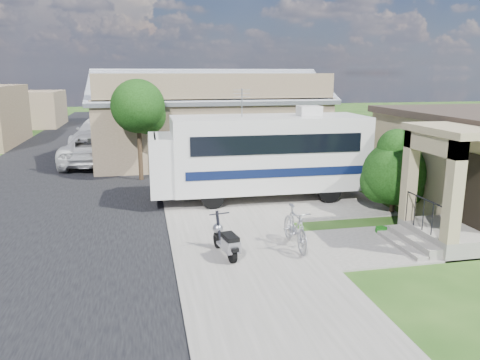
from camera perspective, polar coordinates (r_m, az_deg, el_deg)
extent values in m
plane|color=#193B10|center=(13.88, 4.16, -7.41)|extent=(120.00, 120.00, 0.00)
cube|color=black|center=(23.34, -21.04, 0.16)|extent=(9.00, 80.00, 0.02)
cube|color=slate|center=(23.16, -5.00, 0.94)|extent=(4.00, 80.00, 0.06)
cube|color=slate|center=(18.40, 4.84, -2.23)|extent=(7.00, 6.00, 0.05)
cube|color=slate|center=(14.12, 17.21, -7.53)|extent=(4.00, 3.00, 0.05)
cube|color=black|center=(18.00, 18.86, 2.25)|extent=(0.04, 1.10, 1.20)
cube|color=black|center=(14.80, 26.61, -1.22)|extent=(0.04, 0.95, 2.10)
cube|color=slate|center=(14.69, 23.69, -6.32)|extent=(1.60, 2.40, 0.50)
cube|color=slate|center=(14.17, 20.33, -7.09)|extent=(0.40, 2.16, 0.32)
cube|color=slate|center=(14.02, 19.08, -7.56)|extent=(0.35, 2.16, 0.16)
cube|color=#8C7B58|center=(14.76, 19.99, 0.53)|extent=(0.35, 0.35, 2.70)
cube|color=#8C7B58|center=(13.11, 24.64, -1.36)|extent=(0.35, 0.35, 2.70)
cube|color=#8C7B58|center=(13.73, 22.57, 4.12)|extent=(0.35, 2.40, 0.50)
cube|color=#8C7B58|center=(14.16, 25.46, 5.53)|extent=(2.10, 2.70, 0.20)
cylinder|color=black|center=(13.95, 21.59, -2.18)|extent=(0.04, 1.70, 0.04)
cube|color=brown|center=(26.92, -3.97, 6.45)|extent=(12.00, 8.00, 3.60)
cube|color=slate|center=(24.78, -3.41, 11.35)|extent=(12.50, 4.40, 1.78)
cube|color=slate|center=(28.75, -4.60, 11.54)|extent=(12.50, 4.40, 1.78)
cube|color=slate|center=(26.76, -4.08, 12.95)|extent=(12.50, 0.50, 0.22)
cube|color=brown|center=(22.91, -2.70, 11.23)|extent=(11.76, 0.20, 1.30)
cube|color=brown|center=(47.99, -25.70, 7.81)|extent=(8.00, 7.00, 3.20)
cylinder|color=black|center=(21.75, -12.12, 4.06)|extent=(0.20, 0.20, 3.15)
sphere|color=black|center=(21.56, -12.35, 8.79)|extent=(2.40, 2.40, 2.40)
sphere|color=black|center=(21.79, -11.23, 7.69)|extent=(1.68, 1.68, 1.68)
cylinder|color=black|center=(31.67, -12.10, 6.88)|extent=(0.20, 0.20, 3.29)
sphere|color=black|center=(31.54, -12.27, 10.27)|extent=(2.40, 2.40, 2.40)
sphere|color=black|center=(31.76, -11.49, 9.48)|extent=(1.68, 1.68, 1.68)
cylinder|color=black|center=(40.64, -12.08, 7.95)|extent=(0.20, 0.20, 3.01)
sphere|color=black|center=(40.54, -12.20, 10.37)|extent=(2.40, 2.40, 2.40)
sphere|color=black|center=(40.76, -11.60, 9.81)|extent=(1.68, 1.68, 1.68)
cube|color=beige|center=(18.06, 3.52, 3.42)|extent=(7.42, 2.73, 2.74)
cube|color=beige|center=(17.55, -9.62, 1.94)|extent=(0.88, 2.52, 2.11)
cube|color=black|center=(17.45, -10.31, 3.78)|extent=(0.09, 2.24, 0.95)
cube|color=black|center=(16.71, 4.69, 4.35)|extent=(6.27, 0.11, 0.69)
cube|color=black|center=(19.26, 2.55, 5.51)|extent=(6.27, 0.11, 0.69)
cube|color=black|center=(16.89, 4.62, 0.85)|extent=(6.64, 0.11, 0.32)
cube|color=black|center=(19.42, 2.52, 2.46)|extent=(6.64, 0.11, 0.32)
cube|color=beige|center=(18.33, 8.43, 8.37)|extent=(0.85, 0.75, 0.37)
cylinder|color=#93949A|center=(17.61, 0.24, 9.42)|extent=(0.04, 0.04, 1.05)
cylinder|color=black|center=(16.79, -3.38, -2.10)|extent=(0.85, 0.31, 0.84)
cylinder|color=black|center=(19.02, -4.32, -0.32)|extent=(0.85, 0.31, 0.84)
cylinder|color=black|center=(17.89, 10.82, -1.36)|extent=(0.85, 0.31, 0.84)
cylinder|color=black|center=(20.00, 8.38, 0.24)|extent=(0.85, 0.31, 0.84)
cylinder|color=black|center=(17.25, 18.10, -2.44)|extent=(0.18, 0.18, 0.88)
sphere|color=black|center=(17.02, 18.33, 0.78)|extent=(2.20, 2.20, 2.20)
sphere|color=black|center=(17.44, 19.16, 2.48)|extent=(1.76, 1.76, 1.76)
sphere|color=black|center=(17.12, 16.93, -0.19)|extent=(1.54, 1.54, 1.54)
sphere|color=black|center=(16.95, 19.43, -0.88)|extent=(1.32, 1.32, 1.32)
sphere|color=black|center=(16.87, 18.54, 3.71)|extent=(1.32, 1.32, 1.32)
cylinder|color=black|center=(12.12, -0.95, -9.03)|extent=(0.20, 0.47, 0.45)
cylinder|color=black|center=(13.11, -2.72, -7.30)|extent=(0.20, 0.47, 0.45)
cube|color=#93949A|center=(12.55, -1.79, -7.95)|extent=(0.40, 0.61, 0.08)
cube|color=#93949A|center=(12.13, -1.13, -7.96)|extent=(0.44, 0.62, 0.31)
cube|color=black|center=(12.11, -1.22, -6.96)|extent=(0.41, 0.66, 0.12)
cube|color=black|center=(11.92, -0.69, -8.46)|extent=(0.22, 0.23, 0.10)
cylinder|color=black|center=(12.91, -2.63, -5.69)|extent=(0.14, 0.36, 0.86)
sphere|color=#93949A|center=(13.00, -2.73, -5.90)|extent=(0.29, 0.29, 0.29)
sphere|color=black|center=(13.07, -2.85, -5.79)|extent=(0.12, 0.12, 0.12)
cylinder|color=black|center=(12.72, -2.53, -4.13)|extent=(0.56, 0.13, 0.04)
cube|color=black|center=(13.07, -2.72, -6.79)|extent=(0.19, 0.31, 0.06)
imported|color=#93949A|center=(13.10, 6.73, -6.03)|extent=(0.56, 1.94, 1.16)
imported|color=silver|center=(26.42, -17.33, 3.67)|extent=(3.30, 6.27, 1.68)
imported|color=silver|center=(32.50, -16.70, 5.55)|extent=(3.74, 6.94, 1.91)
cylinder|color=#155A12|center=(15.07, 16.87, -5.96)|extent=(0.37, 0.37, 0.17)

